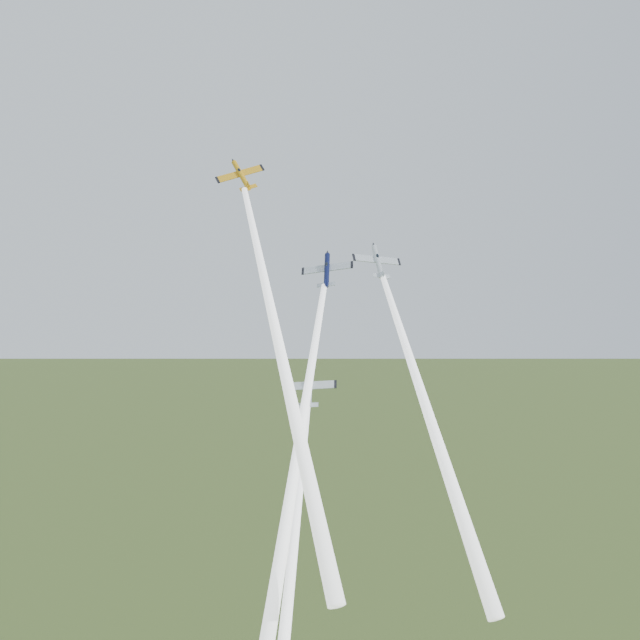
{
  "coord_description": "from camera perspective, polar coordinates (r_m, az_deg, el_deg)",
  "views": [
    {
      "loc": [
        -16.18,
        -134.6,
        98.53
      ],
      "look_at": [
        0.0,
        -6.0,
        92.0
      ],
      "focal_mm": 45.0,
      "sensor_mm": 36.0,
      "label": 1
    }
  ],
  "objects": [
    {
      "name": "smoke_trail_silver_right",
      "position": [
        119.85,
        7.98,
        -7.42
      ],
      "size": [
        10.46,
        36.68,
        45.28
      ],
      "primitive_type": null,
      "rotation": [
        -0.68,
        0.0,
        0.22
      ],
      "color": "white"
    },
    {
      "name": "plane_navy",
      "position": [
        131.95,
        0.49,
        3.57
      ],
      "size": [
        9.61,
        9.21,
        8.64
      ],
      "primitive_type": null,
      "rotation": [
        0.89,
        -0.13,
        -0.33
      ],
      "color": "#0D133D"
    },
    {
      "name": "plane_yellow",
      "position": [
        136.51,
        -5.62,
        10.2
      ],
      "size": [
        10.91,
        7.49,
        9.53
      ],
      "primitive_type": null,
      "rotation": [
        0.89,
        -0.31,
        0.22
      ],
      "color": "orange"
    },
    {
      "name": "smoke_trail_yellow",
      "position": [
        113.37,
        -2.66,
        -3.06
      ],
      "size": [
        11.88,
        44.15,
        54.74
      ],
      "primitive_type": null,
      "rotation": [
        -0.68,
        0.0,
        0.22
      ],
      "color": "white"
    },
    {
      "name": "smoke_trail_navy",
      "position": [
        111.83,
        -2.05,
        -12.03
      ],
      "size": [
        17.38,
        44.85,
        57.16
      ],
      "primitive_type": null,
      "rotation": [
        -0.68,
        0.0,
        -0.33
      ],
      "color": "white"
    },
    {
      "name": "plane_silver_low",
      "position": [
        127.6,
        -0.76,
        -4.87
      ],
      "size": [
        9.59,
        8.49,
        8.11
      ],
      "primitive_type": null,
      "rotation": [
        0.89,
        -0.07,
        -0.25
      ],
      "color": "silver"
    },
    {
      "name": "smoke_trail_silver_low",
      "position": [
        113.79,
        -2.38,
        -20.1
      ],
      "size": [
        12.54,
        40.86,
        50.87
      ],
      "primitive_type": null,
      "rotation": [
        -0.68,
        0.0,
        -0.25
      ],
      "color": "white"
    },
    {
      "name": "plane_silver_right",
      "position": [
        135.65,
        4.14,
        4.16
      ],
      "size": [
        9.49,
        8.41,
        8.32
      ],
      "primitive_type": null,
      "rotation": [
        0.89,
        0.08,
        0.22
      ],
      "color": "silver"
    }
  ]
}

